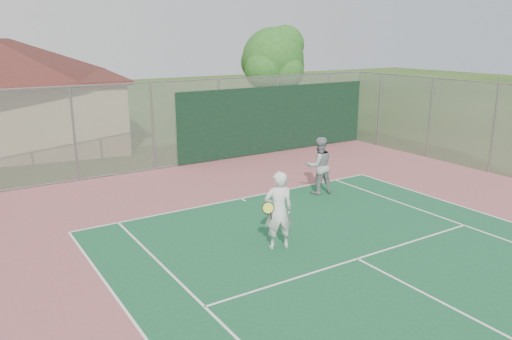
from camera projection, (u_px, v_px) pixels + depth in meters
The scene contains 5 objects.
back_fence at pixel (222, 122), 21.31m from camera, with size 20.08×0.11×3.53m.
side_fence_right at pixel (430, 118), 21.74m from camera, with size 0.08×9.00×3.50m.
tree at pixel (275, 61), 28.51m from camera, with size 4.19×3.97×5.85m.
player_white_front at pixel (279, 211), 12.41m from camera, with size 1.16×0.86×2.01m.
player_grey_back at pixel (319, 166), 16.83m from camera, with size 1.09×0.93×1.95m.
Camera 1 is at (-8.01, -1.61, 5.21)m, focal length 35.00 mm.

